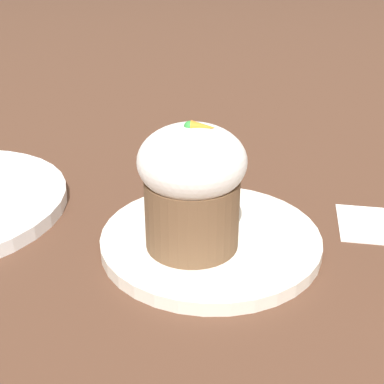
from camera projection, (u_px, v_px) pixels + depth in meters
ground_plane at (211, 246)px, 0.52m from camera, size 4.00×4.00×0.00m
dessert_plate at (211, 240)px, 0.51m from camera, size 0.21×0.21×0.01m
carrot_cake at (192, 185)px, 0.47m from camera, size 0.10×0.10×0.12m
spoon at (211, 222)px, 0.52m from camera, size 0.03×0.12×0.01m
paper_napkin at (383, 225)px, 0.55m from camera, size 0.10×0.08×0.00m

